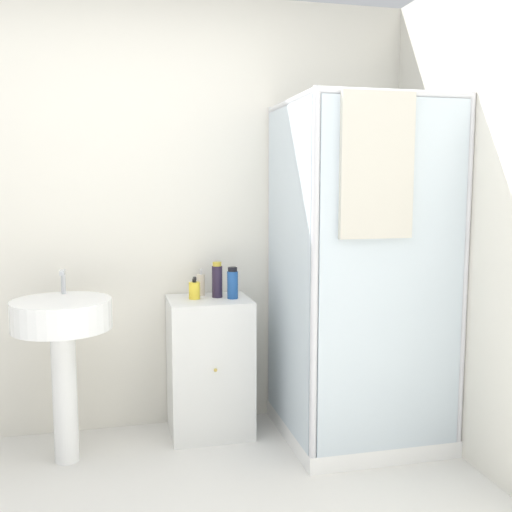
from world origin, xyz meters
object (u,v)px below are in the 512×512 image
object	(u,v)px
sink	(62,333)
shampoo_bottle_blue	(233,283)
soap_dispenser	(194,290)
lotion_bottle_white	(201,284)
shampoo_bottle_tall_black	(217,280)

from	to	relation	value
sink	shampoo_bottle_blue	world-z (taller)	sink
shampoo_bottle_blue	soap_dispenser	bearing A→B (deg)	170.01
sink	shampoo_bottle_blue	xyz separation A→B (m)	(0.92, 0.16, 0.19)
shampoo_bottle_blue	lotion_bottle_white	xyz separation A→B (m)	(-0.16, 0.14, -0.02)
sink	shampoo_bottle_blue	size ratio (longest dim) A/B	5.48
soap_dispenser	shampoo_bottle_blue	size ratio (longest dim) A/B	0.71
shampoo_bottle_tall_black	soap_dispenser	bearing A→B (deg)	-171.40
shampoo_bottle_tall_black	shampoo_bottle_blue	world-z (taller)	shampoo_bottle_tall_black
soap_dispenser	shampoo_bottle_tall_black	size ratio (longest dim) A/B	0.62
shampoo_bottle_tall_black	shampoo_bottle_blue	size ratio (longest dim) A/B	1.14
sink	soap_dispenser	bearing A→B (deg)	15.76
soap_dispenser	lotion_bottle_white	bearing A→B (deg)	62.56
soap_dispenser	lotion_bottle_white	world-z (taller)	lotion_bottle_white
sink	shampoo_bottle_blue	bearing A→B (deg)	9.97
soap_dispenser	shampoo_bottle_blue	xyz separation A→B (m)	(0.21, -0.04, 0.04)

